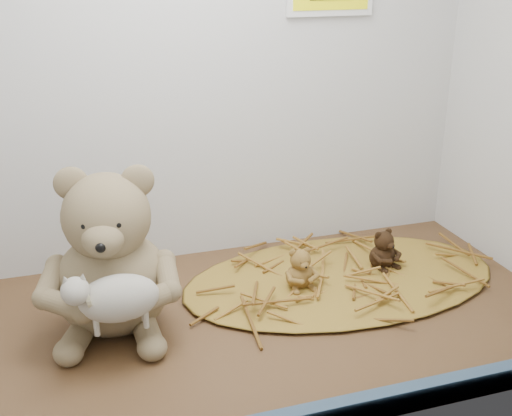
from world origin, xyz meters
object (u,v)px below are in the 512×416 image
object	(u,v)px
mini_teddy_tan	(300,266)
mini_teddy_brown	(383,247)
main_teddy	(110,251)
toy_lamb	(119,298)

from	to	relation	value
mini_teddy_tan	mini_teddy_brown	bearing A→B (deg)	5.44
main_teddy	mini_teddy_brown	bearing A→B (deg)	16.67
mini_teddy_tan	mini_teddy_brown	world-z (taller)	same
toy_lamb	mini_teddy_tan	xyz separation A→B (cm)	(34.51, 12.50, -5.90)
toy_lamb	mini_teddy_brown	world-z (taller)	toy_lamb
main_teddy	toy_lamb	world-z (taller)	main_teddy
main_teddy	mini_teddy_brown	world-z (taller)	main_teddy
toy_lamb	mini_teddy_tan	size ratio (longest dim) A/B	2.02
main_teddy	mini_teddy_tan	xyz separation A→B (cm)	(34.51, 2.16, -9.21)
toy_lamb	mini_teddy_tan	bearing A→B (deg)	19.91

